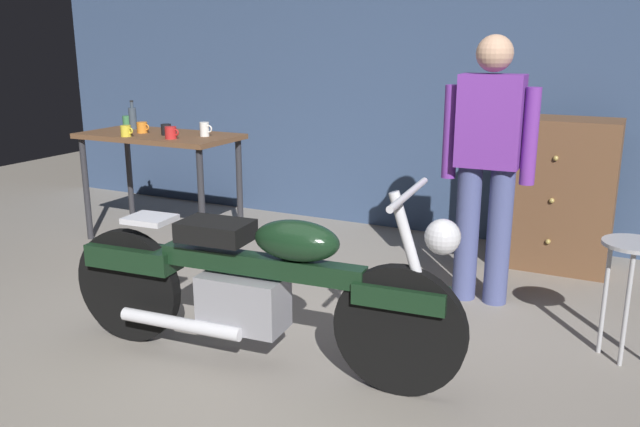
{
  "coord_description": "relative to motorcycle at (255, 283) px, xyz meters",
  "views": [
    {
      "loc": [
        1.64,
        -2.62,
        1.64
      ],
      "look_at": [
        -0.02,
        0.7,
        0.65
      ],
      "focal_mm": 36.73,
      "sensor_mm": 36.0,
      "label": 1
    }
  ],
  "objects": [
    {
      "name": "bottle",
      "position": [
        -2.23,
        1.65,
        0.55
      ],
      "size": [
        0.06,
        0.06,
        0.24
      ],
      "color": "#3F4C59",
      "rests_on": "workbench"
    },
    {
      "name": "back_wall",
      "position": [
        0.04,
        2.79,
        1.1
      ],
      "size": [
        8.0,
        0.12,
        3.1
      ],
      "primitive_type": "cube",
      "color": "#384C70",
      "rests_on": "ground_plane"
    },
    {
      "name": "mug_yellow_tall",
      "position": [
        -1.97,
        1.28,
        0.49
      ],
      "size": [
        0.11,
        0.08,
        0.09
      ],
      "color": "yellow",
      "rests_on": "workbench"
    },
    {
      "name": "mug_red_diner",
      "position": [
        -1.58,
        1.34,
        0.5
      ],
      "size": [
        0.12,
        0.09,
        0.09
      ],
      "color": "red",
      "rests_on": "workbench"
    },
    {
      "name": "mug_orange_travel",
      "position": [
        -2.0,
        1.5,
        0.49
      ],
      "size": [
        0.12,
        0.08,
        0.09
      ],
      "color": "orange",
      "rests_on": "workbench"
    },
    {
      "name": "workbench",
      "position": [
        -1.85,
        1.52,
        0.34
      ],
      "size": [
        1.3,
        0.64,
        0.9
      ],
      "color": "brown",
      "rests_on": "ground_plane"
    },
    {
      "name": "ground_plane",
      "position": [
        0.04,
        -0.01,
        -0.45
      ],
      "size": [
        12.0,
        12.0,
        0.0
      ],
      "primitive_type": "plane",
      "color": "gray"
    },
    {
      "name": "mug_green_speckled",
      "position": [
        -2.36,
        1.72,
        0.5
      ],
      "size": [
        0.11,
        0.07,
        0.1
      ],
      "color": "#3D7F4C",
      "rests_on": "workbench"
    },
    {
      "name": "wooden_dresser",
      "position": [
        1.15,
        2.29,
        0.1
      ],
      "size": [
        0.8,
        0.47,
        1.1
      ],
      "color": "brown",
      "rests_on": "ground_plane"
    },
    {
      "name": "mug_white_ceramic",
      "position": [
        -1.42,
        1.56,
        0.51
      ],
      "size": [
        0.11,
        0.07,
        0.11
      ],
      "color": "white",
      "rests_on": "workbench"
    },
    {
      "name": "person_standing",
      "position": [
        0.83,
        1.39,
        0.48
      ],
      "size": [
        0.57,
        0.23,
        1.67
      ],
      "rotation": [
        0.0,
        0.0,
        3.18
      ],
      "color": "#4B5389",
      "rests_on": "ground_plane"
    },
    {
      "name": "shop_stool",
      "position": [
        1.7,
        0.94,
        0.05
      ],
      "size": [
        0.32,
        0.32,
        0.64
      ],
      "color": "#B2B2B7",
      "rests_on": "ground_plane"
    },
    {
      "name": "mug_black_matte",
      "position": [
        -1.74,
        1.48,
        0.5
      ],
      "size": [
        0.11,
        0.08,
        0.09
      ],
      "color": "black",
      "rests_on": "workbench"
    },
    {
      "name": "motorcycle",
      "position": [
        0.0,
        0.0,
        0.0
      ],
      "size": [
        2.19,
        0.6,
        1.0
      ],
      "rotation": [
        0.0,
        0.0,
        0.08
      ],
      "color": "black",
      "rests_on": "ground_plane"
    }
  ]
}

